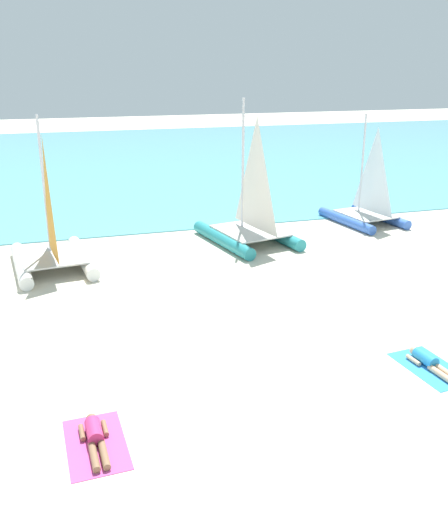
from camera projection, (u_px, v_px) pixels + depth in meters
The scene contains 9 objects.
ground_plane at pixel (193, 252), 21.72m from camera, with size 120.00×120.00×0.00m, color beige.
ocean_water at pixel (121, 160), 42.55m from camera, with size 120.00×40.00×0.05m, color #5BB2C1.
sailboat_white at pixel (52, 247), 19.76m from camera, with size 3.02×4.30×5.26m.
sailboat_teal at pixel (249, 222), 22.63m from camera, with size 3.56×4.78×5.63m.
sailboat_blue at pixel (366, 208), 25.46m from camera, with size 2.88×4.00×4.81m.
towel_left at pixel (96, 444), 10.75m from camera, with size 1.10×1.90×0.01m, color #D84C99.
sunbather_left at pixel (95, 436), 10.76m from camera, with size 0.56×1.57×0.30m.
towel_right at pixel (430, 368), 13.45m from camera, with size 1.10×1.90×0.01m, color #338CD8.
sunbather_right at pixel (429, 362), 13.47m from camera, with size 0.58×1.57×0.30m.
Camera 1 is at (-4.76, -10.09, 6.85)m, focal length 39.77 mm.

